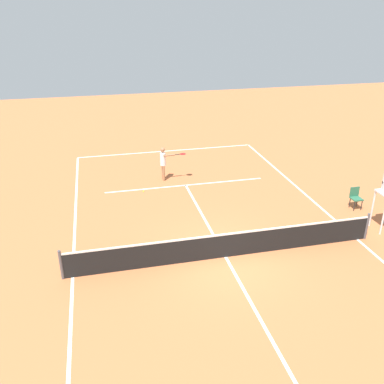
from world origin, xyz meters
TOP-DOWN VIEW (x-y plane):
  - ground_plane at (0.00, 0.00)m, footprint 60.00×60.00m
  - court_lines at (0.00, 0.00)m, footprint 10.63×23.99m
  - tennis_net at (0.00, 0.00)m, footprint 11.23×0.10m
  - player_serving at (0.90, -7.49)m, footprint 1.29×0.52m
  - tennis_ball at (2.14, -6.25)m, footprint 0.07×0.07m
  - courtside_chair_mid at (-6.67, -2.43)m, footprint 0.44×0.46m

SIDE VIEW (x-z plane):
  - ground_plane at x=0.00m, z-range 0.00..0.00m
  - court_lines at x=0.00m, z-range 0.00..0.01m
  - tennis_ball at x=2.14m, z-range 0.00..0.07m
  - tennis_net at x=0.00m, z-range -0.04..1.03m
  - courtside_chair_mid at x=-6.67m, z-range 0.06..1.01m
  - player_serving at x=0.90m, z-range 0.17..1.90m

